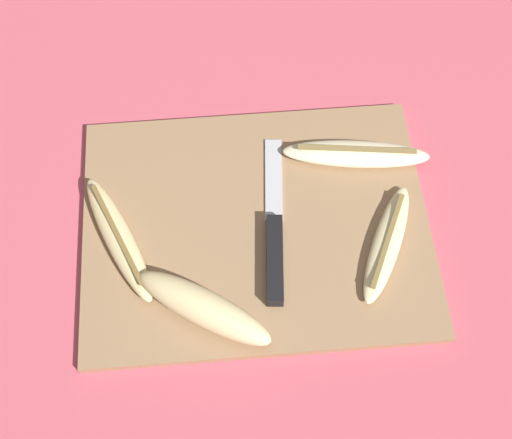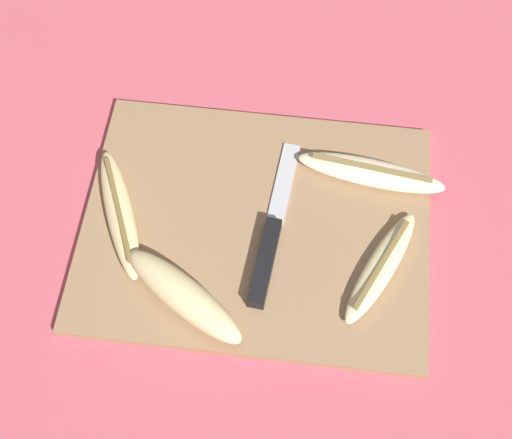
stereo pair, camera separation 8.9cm
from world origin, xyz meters
The scene contains 7 objects.
ground_plane centered at (0.00, 0.00, 0.00)m, with size 4.00×4.00×0.00m, color #C65160.
cutting_board centered at (0.00, 0.00, 0.01)m, with size 0.44×0.35×0.01m.
knife centered at (0.02, -0.04, 0.02)m, with size 0.04×0.24×0.02m.
banana_mellow_near centered at (-0.17, -0.01, 0.02)m, with size 0.11×0.19×0.02m.
banana_bright_far centered at (0.14, 0.09, 0.02)m, with size 0.20×0.07×0.02m.
banana_soft_right centered at (0.16, -0.05, 0.02)m, with size 0.10×0.17×0.02m.
banana_ripe_center centered at (-0.07, -0.12, 0.03)m, with size 0.17×0.13×0.04m.
Camera 1 is at (-0.04, -0.43, 0.80)m, focal length 50.00 mm.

